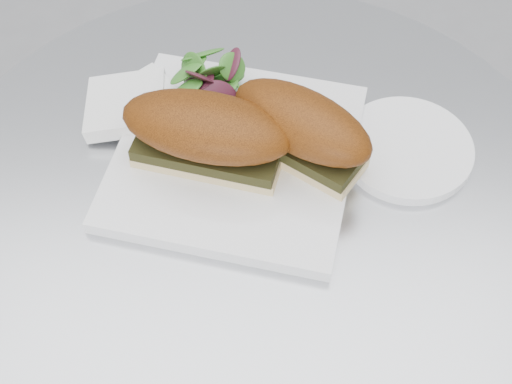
% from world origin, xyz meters
% --- Properties ---
extents(table, '(0.70, 0.70, 0.73)m').
position_xyz_m(table, '(0.00, 0.00, 0.49)').
color(table, '#B0B2B7').
rests_on(table, ground).
extents(plate, '(0.30, 0.30, 0.02)m').
position_xyz_m(plate, '(-0.02, 0.06, 0.74)').
color(plate, white).
rests_on(plate, table).
extents(sandwich_left, '(0.19, 0.12, 0.08)m').
position_xyz_m(sandwich_left, '(-0.05, 0.05, 0.79)').
color(sandwich_left, '#CEB680').
rests_on(sandwich_left, plate).
extents(sandwich_right, '(0.17, 0.15, 0.08)m').
position_xyz_m(sandwich_right, '(0.05, 0.06, 0.79)').
color(sandwich_right, '#CEB680').
rests_on(sandwich_right, plate).
extents(salad, '(0.10, 0.10, 0.05)m').
position_xyz_m(salad, '(-0.05, 0.13, 0.77)').
color(salad, '#47882C').
rests_on(salad, plate).
extents(napkin, '(0.14, 0.14, 0.02)m').
position_xyz_m(napkin, '(-0.12, 0.11, 0.74)').
color(napkin, white).
rests_on(napkin, table).
extents(saucer, '(0.14, 0.14, 0.01)m').
position_xyz_m(saucer, '(0.16, 0.07, 0.74)').
color(saucer, white).
rests_on(saucer, table).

